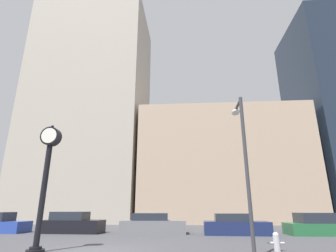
% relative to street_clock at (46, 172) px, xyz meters
% --- Properties ---
extents(building_tall_tower, '(15.32, 12.00, 31.15)m').
position_rel_street_clock_xyz_m(building_tall_tower, '(-7.87, 24.19, 12.47)').
color(building_tall_tower, '#ADA393').
rests_on(building_tall_tower, ground_plane).
extents(building_storefront_row, '(20.29, 12.00, 13.56)m').
position_rel_street_clock_xyz_m(building_storefront_row, '(10.44, 24.19, 3.68)').
color(building_storefront_row, tan).
rests_on(building_storefront_row, ground_plane).
extents(street_clock, '(0.82, 0.69, 5.19)m').
position_rel_street_clock_xyz_m(street_clock, '(0.00, 0.00, 0.00)').
color(street_clock, black).
rests_on(street_clock, ground_plane).
extents(car_black, '(4.32, 1.91, 1.42)m').
position_rel_street_clock_xyz_m(car_black, '(-2.23, 8.33, -2.51)').
color(car_black, black).
rests_on(car_black, ground_plane).
extents(car_grey, '(4.48, 2.13, 1.33)m').
position_rel_street_clock_xyz_m(car_grey, '(3.51, 8.33, -2.54)').
color(car_grey, slate).
rests_on(car_grey, ground_plane).
extents(car_navy, '(4.27, 2.02, 1.32)m').
position_rel_street_clock_xyz_m(car_navy, '(9.03, 7.91, -2.54)').
color(car_navy, '#19234C').
rests_on(car_navy, ground_plane).
extents(car_green, '(4.31, 1.98, 1.37)m').
position_rel_street_clock_xyz_m(car_green, '(14.44, 8.04, -2.54)').
color(car_green, '#236038').
rests_on(car_green, ground_plane).
extents(fire_hydrant_near, '(0.60, 0.26, 0.72)m').
position_rel_street_clock_xyz_m(fire_hydrant_near, '(9.48, 1.02, -2.74)').
color(fire_hydrant_near, '#B7B7BC').
rests_on(fire_hydrant_near, ground_plane).
extents(street_lamp_right, '(0.36, 1.57, 5.99)m').
position_rel_street_clock_xyz_m(street_lamp_right, '(8.20, -0.23, 0.91)').
color(street_lamp_right, '#38383D').
rests_on(street_lamp_right, ground_plane).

